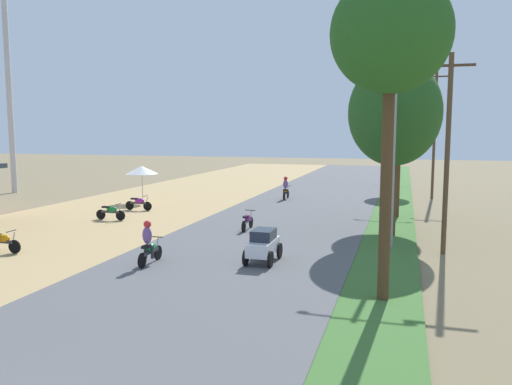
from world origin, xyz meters
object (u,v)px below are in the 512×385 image
Objects in this scene: motorbike_ahead_second at (248,220)px; motorbike_ahead_third at (286,189)px; median_tree_second at (395,113)px; car_hatchback_white at (263,244)px; streetlamp_near at (394,136)px; parked_motorbike_fifth at (111,211)px; vendor_umbrella at (142,170)px; streetlamp_mid at (398,140)px; median_tree_fourth at (400,102)px; utility_pole_near at (447,151)px; motorbike_foreground_rider at (149,244)px; utility_pole_far at (434,132)px; streetlamp_far at (401,136)px; parked_motorbike_sixth at (139,202)px; median_tree_third at (399,87)px; median_tree_nearest at (391,36)px; parked_motorbike_fourth at (2,241)px.

motorbike_ahead_second is 1.00× the size of motorbike_ahead_third.
car_hatchback_white is (-4.49, -6.56, -5.06)m from median_tree_second.
motorbike_ahead_third is (-0.75, 11.85, 0.28)m from motorbike_ahead_second.
parked_motorbike_fifth is at bearing 170.29° from streetlamp_near.
parked_motorbike_fifth is at bearing -123.70° from motorbike_ahead_third.
streetlamp_mid reaches higher than vendor_umbrella.
median_tree_fourth is 23.36m from utility_pole_near.
vendor_umbrella is at bearing 142.43° from motorbike_ahead_second.
utility_pole_far is at bearing 64.55° from motorbike_foreground_rider.
car_hatchback_white is (-4.52, -26.63, -6.63)m from median_tree_fourth.
streetlamp_far is 0.82× the size of utility_pole_far.
vendor_umbrella is 17.38m from motorbike_foreground_rider.
median_tree_fourth is at bearing 73.27° from motorbike_foreground_rider.
median_tree_second is 4.58× the size of motorbike_ahead_third.
median_tree_fourth is 5.01× the size of motorbike_foreground_rider.
utility_pole_near is at bearing -86.43° from streetlamp_far.
median_tree_third reaches higher than parked_motorbike_sixth.
median_tree_third reaches higher than utility_pole_far.
motorbike_ahead_third is at bearing 44.45° from parked_motorbike_sixth.
streetlamp_near is at bearing -89.95° from median_tree_fourth.
utility_pole_near is at bearing -13.86° from motorbike_ahead_second.
median_tree_third reaches higher than motorbike_ahead_second.
streetlamp_mid is 21.87m from motorbike_foreground_rider.
streetlamp_far is (0.00, 18.73, 0.14)m from streetlamp_mid.
streetlamp_far is 0.96× the size of utility_pole_near.
streetlamp_near is 4.55× the size of motorbike_foreground_rider.
median_tree_fourth is at bearing 47.02° from parked_motorbike_sixth.
median_tree_second is (15.34, -3.57, 5.26)m from parked_motorbike_sixth.
median_tree_third is 4.66× the size of car_hatchback_white.
motorbike_ahead_second is (8.18, -0.72, 0.02)m from parked_motorbike_fifth.
utility_pole_near reaches higher than car_hatchback_white.
streetlamp_far is (0.00, 33.10, -0.26)m from streetlamp_near.
median_tree_nearest is 15.21m from median_tree_third.
motorbike_ahead_second is (-2.41, 5.82, -0.17)m from car_hatchback_white.
parked_motorbike_sixth is 0.19× the size of median_tree_nearest.
median_tree_fourth is 10.81m from streetlamp_far.
median_tree_fourth reaches higher than motorbike_ahead_third.
streetlamp_far is at bearing 68.54° from parked_motorbike_fourth.
median_tree_fourth reaches higher than parked_motorbike_sixth.
parked_motorbike_sixth is 1.00× the size of motorbike_ahead_second.
median_tree_second is at bearing -90.27° from streetlamp_mid.
motorbike_foreground_rider is 7.51m from motorbike_ahead_second.
utility_pole_far is 23.05m from car_hatchback_white.
streetlamp_near is at bearing -98.08° from utility_pole_far.
utility_pole_far is (2.52, -5.08, -2.49)m from median_tree_fourth.
parked_motorbike_fourth is 17.89m from median_tree_second.
utility_pole_near is at bearing -54.26° from median_tree_second.
streetlamp_near is 8.33m from motorbike_ahead_second.
vendor_umbrella is at bearing -125.89° from streetlamp_far.
median_tree_third reaches higher than car_hatchback_white.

